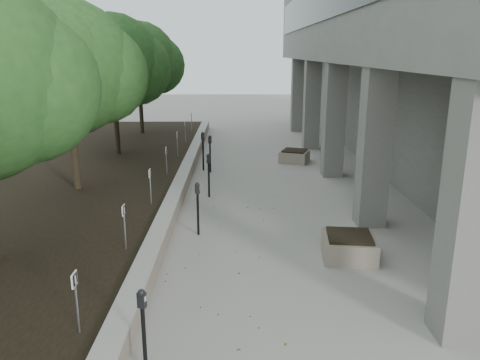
{
  "coord_description": "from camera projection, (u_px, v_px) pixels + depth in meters",
  "views": [
    {
      "loc": [
        -0.07,
        -5.51,
        4.34
      ],
      "look_at": [
        0.05,
        7.41,
        0.81
      ],
      "focal_mm": 35.12,
      "sensor_mm": 36.0,
      "label": 1
    }
  ],
  "objects": [
    {
      "name": "parking_sign_3",
      "position": [
        125.0,
        227.0,
        9.59
      ],
      "size": [
        0.04,
        0.22,
        0.96
      ],
      "primitive_type": null,
      "color": "black",
      "rests_on": "planting_bed"
    },
    {
      "name": "parking_sign_8",
      "position": [
        191.0,
        122.0,
        24.06
      ],
      "size": [
        0.04,
        0.22,
        0.96
      ],
      "primitive_type": null,
      "color": "black",
      "rests_on": "planting_bed"
    },
    {
      "name": "parking_sign_6",
      "position": [
        177.0,
        144.0,
        18.27
      ],
      "size": [
        0.04,
        0.22,
        0.96
      ],
      "primitive_type": null,
      "color": "black",
      "rests_on": "planting_bed"
    },
    {
      "name": "retaining_wall",
      "position": [
        181.0,
        184.0,
        15.06
      ],
      "size": [
        0.39,
        26.0,
        0.5
      ],
      "primitive_type": null,
      "color": "gray",
      "rests_on": "ground"
    },
    {
      "name": "planter_back",
      "position": [
        294.0,
        156.0,
        19.11
      ],
      "size": [
        1.38,
        1.38,
        0.5
      ],
      "primitive_type": null,
      "rotation": [
        0.0,
        0.0,
        -0.35
      ],
      "color": "gray",
      "rests_on": "ground"
    },
    {
      "name": "crabapple_tree_5",
      "position": [
        139.0,
        78.0,
        22.96
      ],
      "size": [
        4.6,
        4.0,
        5.44
      ],
      "primitive_type": null,
      "color": "#204B1C",
      "rests_on": "planting_bed"
    },
    {
      "name": "crabapple_tree_3",
      "position": [
        69.0,
        97.0,
        13.32
      ],
      "size": [
        4.6,
        4.0,
        5.44
      ],
      "primitive_type": null,
      "color": "#204B1C",
      "rests_on": "planting_bed"
    },
    {
      "name": "parking_meter_3",
      "position": [
        209.0,
        176.0,
        14.35
      ],
      "size": [
        0.16,
        0.14,
        1.38
      ],
      "primitive_type": null,
      "rotation": [
        0.0,
        0.0,
        0.36
      ],
      "color": "black",
      "rests_on": "ground"
    },
    {
      "name": "parking_meter_5",
      "position": [
        210.0,
        154.0,
        17.35
      ],
      "size": [
        0.16,
        0.13,
        1.4
      ],
      "primitive_type": null,
      "rotation": [
        0.0,
        0.0,
        -0.23
      ],
      "color": "black",
      "rests_on": "ground"
    },
    {
      "name": "planter_front",
      "position": [
        349.0,
        246.0,
        10.22
      ],
      "size": [
        1.24,
        1.24,
        0.52
      ],
      "primitive_type": null,
      "rotation": [
        0.0,
        0.0,
        -0.11
      ],
      "color": "gray",
      "rests_on": "ground"
    },
    {
      "name": "parking_sign_5",
      "position": [
        166.0,
        161.0,
        15.38
      ],
      "size": [
        0.04,
        0.22,
        0.96
      ],
      "primitive_type": null,
      "color": "black",
      "rests_on": "planting_bed"
    },
    {
      "name": "parking_meter_1",
      "position": [
        144.0,
        332.0,
        6.41
      ],
      "size": [
        0.15,
        0.13,
        1.3
      ],
      "primitive_type": null,
      "rotation": [
        0.0,
        0.0,
        -0.35
      ],
      "color": "black",
      "rests_on": "ground"
    },
    {
      "name": "planting_bed",
      "position": [
        67.0,
        186.0,
        15.05
      ],
      "size": [
        7.0,
        26.0,
        0.4
      ],
      "primitive_type": "cube",
      "color": "black",
      "rests_on": "ground"
    },
    {
      "name": "berry_scatter",
      "position": [
        235.0,
        238.0,
        11.28
      ],
      "size": [
        3.3,
        14.1,
        0.02
      ],
      "primitive_type": null,
      "color": "maroon",
      "rests_on": "ground"
    },
    {
      "name": "crabapple_tree_4",
      "position": [
        114.0,
        85.0,
        18.14
      ],
      "size": [
        4.6,
        4.0,
        5.44
      ],
      "primitive_type": null,
      "color": "#204B1C",
      "rests_on": "planting_bed"
    },
    {
      "name": "parking_sign_2",
      "position": [
        77.0,
        303.0,
        6.69
      ],
      "size": [
        0.04,
        0.22,
        0.96
      ],
      "primitive_type": null,
      "color": "black",
      "rests_on": "planting_bed"
    },
    {
      "name": "parking_meter_2",
      "position": [
        198.0,
        209.0,
        11.38
      ],
      "size": [
        0.14,
        0.11,
        1.34
      ],
      "primitive_type": null,
      "rotation": [
        0.0,
        0.0,
        -0.13
      ],
      "color": "black",
      "rests_on": "ground"
    },
    {
      "name": "parking_meter_4",
      "position": [
        203.0,
        151.0,
        17.64
      ],
      "size": [
        0.16,
        0.12,
        1.47
      ],
      "primitive_type": null,
      "rotation": [
        0.0,
        0.0,
        -0.12
      ],
      "color": "black",
      "rests_on": "ground"
    },
    {
      "name": "parking_sign_7",
      "position": [
        185.0,
        131.0,
        21.16
      ],
      "size": [
        0.04,
        0.22,
        0.96
      ],
      "primitive_type": null,
      "color": "black",
      "rests_on": "planting_bed"
    },
    {
      "name": "parking_sign_4",
      "position": [
        150.0,
        187.0,
        12.48
      ],
      "size": [
        0.04,
        0.22,
        0.96
      ],
      "primitive_type": null,
      "color": "black",
      "rests_on": "planting_bed"
    }
  ]
}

